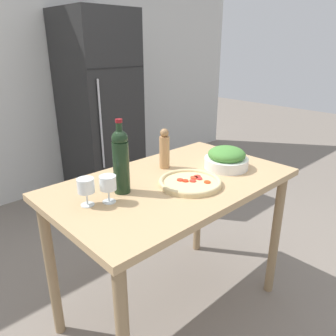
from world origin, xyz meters
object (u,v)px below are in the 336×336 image
object	(u,v)px
wine_bottle	(121,160)
homemade_pizza	(190,182)
refrigerator	(99,107)
salad_bowl	(226,158)
pepper_mill	(164,149)
wine_glass_far	(86,186)
wine_glass_near	(108,184)

from	to	relation	value
wine_bottle	homemade_pizza	distance (m)	0.38
refrigerator	salad_bowl	xyz separation A→B (m)	(-0.35, -1.93, -0.00)
pepper_mill	salad_bowl	distance (m)	0.37
wine_bottle	pepper_mill	size ratio (longest dim) A/B	1.55
refrigerator	wine_glass_far	bearing A→B (deg)	-123.83
refrigerator	salad_bowl	world-z (taller)	refrigerator
wine_glass_near	pepper_mill	world-z (taller)	pepper_mill
salad_bowl	wine_bottle	bearing A→B (deg)	166.91
wine_bottle	wine_glass_near	distance (m)	0.14
wine_glass_far	pepper_mill	distance (m)	0.59
refrigerator	wine_glass_far	world-z (taller)	refrigerator
pepper_mill	wine_glass_near	bearing A→B (deg)	-162.89
wine_bottle	pepper_mill	bearing A→B (deg)	15.18
wine_bottle	pepper_mill	world-z (taller)	wine_bottle
wine_bottle	salad_bowl	size ratio (longest dim) A/B	1.43
wine_bottle	homemade_pizza	world-z (taller)	wine_bottle
refrigerator	salad_bowl	distance (m)	1.96
wine_bottle	wine_glass_near	size ratio (longest dim) A/B	2.80
wine_glass_near	homemade_pizza	world-z (taller)	wine_glass_near
salad_bowl	refrigerator	bearing A→B (deg)	79.61
homemade_pizza	pepper_mill	bearing A→B (deg)	75.04
homemade_pizza	wine_glass_near	bearing A→B (deg)	163.45
refrigerator	wine_glass_near	bearing A→B (deg)	-121.22
wine_glass_far	salad_bowl	bearing A→B (deg)	-9.61
salad_bowl	homemade_pizza	size ratio (longest dim) A/B	0.78
wine_glass_far	homemade_pizza	distance (m)	0.54
wine_bottle	wine_glass_near	world-z (taller)	wine_bottle
wine_glass_near	pepper_mill	xyz separation A→B (m)	(0.49, 0.15, 0.02)
pepper_mill	salad_bowl	world-z (taller)	pepper_mill
wine_bottle	homemade_pizza	xyz separation A→B (m)	(0.31, -0.17, -0.15)
pepper_mill	wine_bottle	bearing A→B (deg)	-164.82
wine_bottle	wine_glass_far	world-z (taller)	wine_bottle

